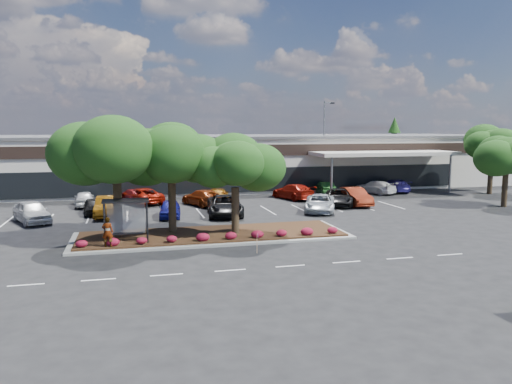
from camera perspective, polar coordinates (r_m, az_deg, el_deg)
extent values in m
plane|color=black|center=(29.95, 0.05, -6.55)|extent=(160.00, 160.00, 0.00)
cube|color=beige|center=(62.72, -7.69, 3.45)|extent=(80.00, 20.00, 6.00)
cube|color=#4A4A4C|center=(62.59, -7.74, 6.28)|extent=(80.40, 20.40, 0.30)
cube|color=black|center=(52.66, -6.45, 4.70)|extent=(80.00, 0.25, 1.20)
cube|color=black|center=(52.90, -6.40, 1.23)|extent=(60.00, 0.18, 2.60)
cube|color=#B0180C|center=(52.11, -13.01, 4.53)|extent=(6.00, 0.12, 1.00)
cube|color=beige|center=(56.70, 14.43, 4.29)|extent=(16.00, 5.00, 0.40)
cylinder|color=slate|center=(52.02, 8.63, 1.65)|extent=(0.24, 0.24, 4.20)
cylinder|color=slate|center=(58.89, 21.28, 1.89)|extent=(0.24, 0.24, 4.20)
cube|color=gray|center=(33.35, -5.01, -5.00)|extent=(18.00, 6.00, 0.15)
cube|color=#472C18|center=(33.32, -5.01, -4.79)|extent=(17.20, 5.20, 0.12)
cube|color=silver|center=(25.66, -24.80, -9.61)|extent=(1.60, 0.12, 0.01)
cube|color=silver|center=(25.26, -17.55, -9.53)|extent=(1.60, 0.12, 0.01)
cube|color=silver|center=(25.26, -10.19, -9.30)|extent=(1.60, 0.12, 0.01)
cube|color=silver|center=(25.66, -2.96, -8.92)|extent=(1.60, 0.12, 0.01)
cube|color=silver|center=(26.45, 3.92, -8.43)|extent=(1.60, 0.12, 0.01)
cube|color=silver|center=(27.59, 10.31, -7.87)|extent=(1.60, 0.12, 0.01)
cube|color=silver|center=(29.04, 16.11, -7.27)|extent=(1.60, 0.12, 0.01)
cube|color=silver|center=(30.75, 21.30, -6.68)|extent=(1.60, 0.12, 0.01)
cube|color=silver|center=(43.28, -26.52, -2.99)|extent=(0.12, 5.00, 0.01)
cube|color=silver|center=(42.74, -22.58, -2.90)|extent=(0.12, 5.00, 0.01)
cube|color=silver|center=(42.40, -18.57, -2.80)|extent=(0.12, 5.00, 0.01)
cube|color=silver|center=(42.28, -14.51, -2.67)|extent=(0.12, 5.00, 0.01)
cube|color=silver|center=(42.36, -10.45, -2.54)|extent=(0.12, 5.00, 0.01)
cube|color=silver|center=(42.66, -6.42, -2.40)|extent=(0.12, 5.00, 0.01)
cube|color=silver|center=(43.16, -2.47, -2.24)|extent=(0.12, 5.00, 0.01)
cube|color=silver|center=(43.87, 1.37, -2.08)|extent=(0.12, 5.00, 0.01)
cube|color=silver|center=(44.76, 5.07, -1.92)|extent=(0.12, 5.00, 0.01)
cube|color=silver|center=(45.84, 8.61, -1.75)|extent=(0.12, 5.00, 0.01)
cube|color=silver|center=(47.08, 11.98, -1.59)|extent=(0.12, 5.00, 0.01)
cube|color=silver|center=(48.47, 15.16, -1.44)|extent=(0.12, 5.00, 0.01)
cylinder|color=black|center=(32.15, -16.85, -3.15)|extent=(0.08, 0.08, 2.50)
cylinder|color=black|center=(32.13, -12.39, -3.01)|extent=(0.08, 0.08, 2.50)
cylinder|color=black|center=(30.88, -16.95, -3.58)|extent=(0.08, 0.08, 2.50)
cylinder|color=black|center=(30.85, -12.30, -3.43)|extent=(0.08, 0.08, 2.50)
cube|color=black|center=(31.27, -14.70, -0.97)|extent=(2.75, 1.55, 0.10)
cube|color=silver|center=(32.10, -14.62, -2.86)|extent=(2.30, 0.03, 2.00)
cube|color=black|center=(31.88, -14.57, -4.62)|extent=(2.00, 0.35, 0.06)
cone|color=#17370D|center=(83.14, 15.47, 5.23)|extent=(3.96, 3.96, 9.00)
imported|color=#594C47|center=(30.50, -16.60, -4.39)|extent=(0.72, 0.54, 1.78)
cube|color=gray|center=(58.81, 7.67, 0.45)|extent=(0.50, 0.50, 0.40)
cylinder|color=slate|center=(58.43, 7.76, 5.44)|extent=(0.14, 0.14, 9.82)
cube|color=slate|center=(58.68, 8.24, 10.09)|extent=(0.92, 0.30, 0.14)
cube|color=black|center=(58.91, 8.67, 10.00)|extent=(0.48, 0.34, 0.18)
cube|color=tan|center=(28.82, 0.12, -5.93)|extent=(0.03, 0.03, 1.14)
cube|color=#E63C91|center=(28.72, 0.21, -5.00)|extent=(0.02, 0.14, 0.18)
imported|color=beige|center=(41.67, -24.25, -2.07)|extent=(3.82, 5.32, 1.68)
imported|color=black|center=(43.87, -18.09, -1.57)|extent=(1.97, 4.04, 1.33)
imported|color=brown|center=(42.46, -16.62, -1.59)|extent=(2.00, 5.08, 1.64)
imported|color=navy|center=(40.84, -9.80, -1.91)|extent=(2.09, 4.25, 1.40)
imported|color=black|center=(41.16, -3.57, -1.55)|extent=(3.48, 6.29, 1.67)
imported|color=#ADB3B8|center=(43.24, 7.31, -1.28)|extent=(4.39, 5.91, 1.49)
imported|color=maroon|center=(47.42, 11.16, -0.51)|extent=(1.80, 5.02, 1.65)
imported|color=black|center=(47.05, 9.43, -0.59)|extent=(4.65, 6.15, 1.55)
imported|color=#BABABA|center=(48.37, -19.02, -0.74)|extent=(2.08, 4.40, 1.45)
imported|color=maroon|center=(49.64, -13.85, -0.41)|extent=(3.53, 5.04, 1.35)
imported|color=#871003|center=(48.66, -12.89, -0.44)|extent=(4.39, 5.98, 1.51)
imported|color=maroon|center=(46.66, -6.14, -0.63)|extent=(3.93, 5.57, 1.50)
imported|color=#6D3B03|center=(47.74, -4.37, -0.44)|extent=(2.89, 5.38, 1.48)
imported|color=maroon|center=(50.65, 4.25, 0.05)|extent=(3.69, 5.73, 1.54)
imported|color=#215721|center=(55.10, 7.91, 0.48)|extent=(2.00, 4.25, 1.35)
imported|color=white|center=(56.20, 13.40, 0.53)|extent=(3.88, 5.31, 1.43)
imported|color=navy|center=(58.39, 15.56, 0.72)|extent=(2.45, 5.14, 1.44)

